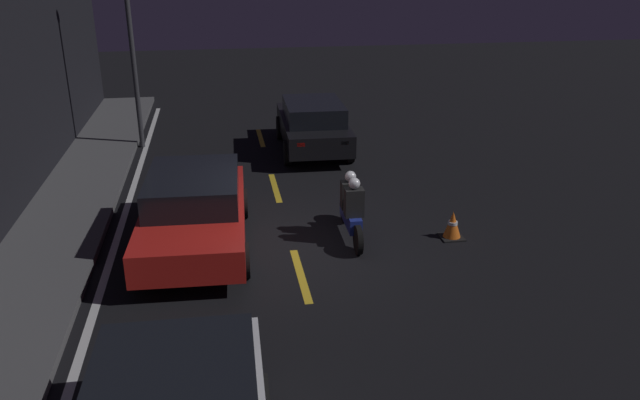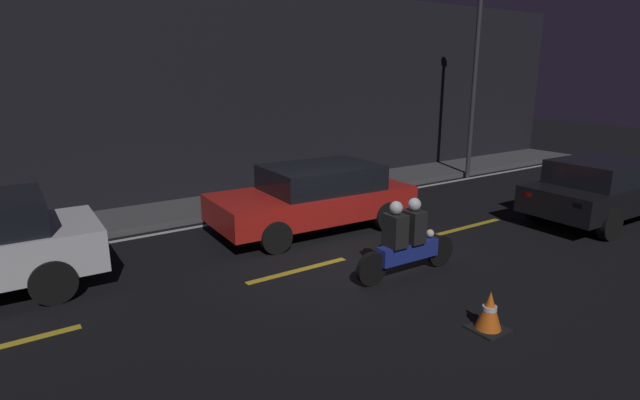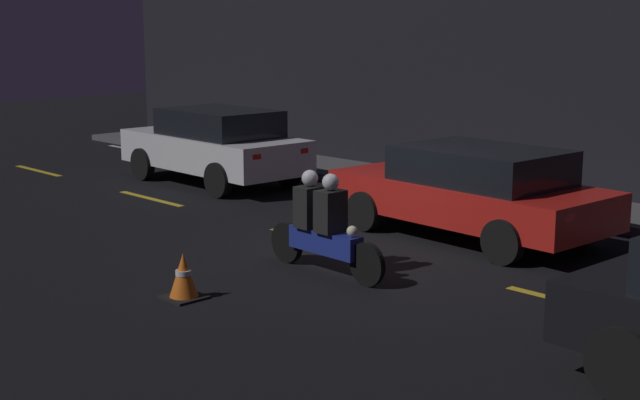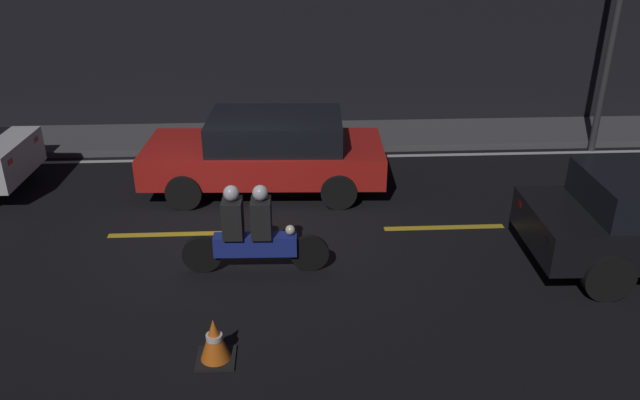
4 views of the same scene
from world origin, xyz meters
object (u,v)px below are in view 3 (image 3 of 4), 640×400
at_px(sedan_white, 215,144).
at_px(motorcycle, 322,226).
at_px(taxi_red, 472,189).
at_px(traffic_cone_near, 184,277).

height_order(sedan_white, motorcycle, sedan_white).
bearing_deg(taxi_red, traffic_cone_near, 86.65).
height_order(motorcycle, traffic_cone_near, motorcycle).
xyz_separation_m(taxi_red, motorcycle, (-0.18, -3.03, -0.12)).
relative_size(sedan_white, taxi_red, 0.98).
relative_size(sedan_white, traffic_cone_near, 7.76).
bearing_deg(sedan_white, motorcycle, 155.28).
bearing_deg(traffic_cone_near, motorcycle, 80.36).
distance_m(taxi_red, motorcycle, 3.04).
bearing_deg(traffic_cone_near, taxi_red, 84.08).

